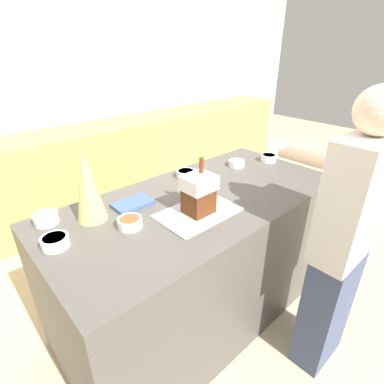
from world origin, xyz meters
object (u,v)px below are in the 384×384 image
(candy_bowl_front_corner, at_px, (269,158))
(cookbook, at_px, (133,204))
(candy_bowl_near_tray_left, at_px, (186,174))
(gingerbread_house, at_px, (199,193))
(candy_bowl_near_tray_right, at_px, (237,163))
(person, at_px, (342,244))
(baking_tray, at_px, (198,212))
(candy_bowl_beside_tree, at_px, (46,218))
(candy_bowl_far_left, at_px, (55,241))
(candy_bowl_far_right, at_px, (130,222))
(decorative_tree, at_px, (87,185))

(candy_bowl_front_corner, xyz_separation_m, cookbook, (-1.16, 0.10, -0.02))
(candy_bowl_near_tray_left, bearing_deg, gingerbread_house, -123.14)
(candy_bowl_near_tray_right, relative_size, person, 0.07)
(baking_tray, height_order, candy_bowl_beside_tree, candy_bowl_beside_tree)
(gingerbread_house, height_order, person, person)
(gingerbread_house, relative_size, cookbook, 1.34)
(candy_bowl_near_tray_left, height_order, candy_bowl_near_tray_right, candy_bowl_near_tray_left)
(candy_bowl_far_left, bearing_deg, baking_tray, -17.76)
(baking_tray, distance_m, cookbook, 0.38)
(candy_bowl_near_tray_right, bearing_deg, candy_bowl_front_corner, -19.97)
(gingerbread_house, bearing_deg, candy_bowl_beside_tree, 145.15)
(candy_bowl_far_right, relative_size, person, 0.08)
(person, bearing_deg, candy_bowl_near_tray_right, 74.69)
(candy_bowl_near_tray_right, relative_size, candy_bowl_beside_tree, 0.94)
(baking_tray, bearing_deg, candy_bowl_front_corner, 12.62)
(decorative_tree, height_order, candy_bowl_far_right, decorative_tree)
(candy_bowl_far_left, relative_size, cookbook, 0.56)
(candy_bowl_near_tray_left, relative_size, person, 0.08)
(baking_tray, bearing_deg, cookbook, 124.36)
(candy_bowl_near_tray_left, bearing_deg, person, -80.97)
(gingerbread_house, bearing_deg, decorative_tree, 143.55)
(candy_bowl_far_left, xyz_separation_m, candy_bowl_near_tray_right, (1.36, 0.09, -0.00))
(candy_bowl_near_tray_left, xyz_separation_m, person, (0.16, -1.01, -0.11))
(baking_tray, height_order, candy_bowl_far_right, candy_bowl_far_right)
(candy_bowl_near_tray_right, xyz_separation_m, cookbook, (-0.89, 0.01, -0.01))
(baking_tray, height_order, person, person)
(baking_tray, xyz_separation_m, candy_bowl_near_tray_left, (0.27, 0.41, 0.02))
(decorative_tree, bearing_deg, candy_bowl_far_left, -154.01)
(decorative_tree, height_order, candy_bowl_front_corner, decorative_tree)
(candy_bowl_far_right, bearing_deg, baking_tray, -20.72)
(gingerbread_house, xyz_separation_m, candy_bowl_far_left, (-0.68, 0.22, -0.09))
(candy_bowl_beside_tree, xyz_separation_m, candy_bowl_front_corner, (1.58, -0.24, 0.00))
(baking_tray, height_order, decorative_tree, decorative_tree)
(decorative_tree, xyz_separation_m, candy_bowl_near_tray_left, (0.71, 0.08, -0.17))
(candy_bowl_far_left, xyz_separation_m, candy_bowl_beside_tree, (0.04, 0.23, 0.00))
(candy_bowl_front_corner, relative_size, cookbook, 0.53)
(baking_tray, distance_m, candy_bowl_near_tray_left, 0.49)
(candy_bowl_near_tray_left, height_order, person, person)
(candy_bowl_far_left, distance_m, candy_bowl_front_corner, 1.62)
(decorative_tree, relative_size, cookbook, 1.76)
(gingerbread_house, xyz_separation_m, candy_bowl_beside_tree, (-0.64, 0.45, -0.09))
(candy_bowl_far_right, distance_m, cookbook, 0.23)
(candy_bowl_far_right, relative_size, candy_bowl_near_tray_left, 0.96)
(baking_tray, height_order, candy_bowl_front_corner, candy_bowl_front_corner)
(gingerbread_house, relative_size, candy_bowl_front_corner, 2.53)
(gingerbread_house, distance_m, candy_bowl_front_corner, 0.97)
(cookbook, bearing_deg, gingerbread_house, -55.56)
(baking_tray, bearing_deg, candy_bowl_far_left, 162.24)
(baking_tray, height_order, candy_bowl_far_left, candy_bowl_far_left)
(candy_bowl_near_tray_left, relative_size, candy_bowl_near_tray_right, 1.11)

